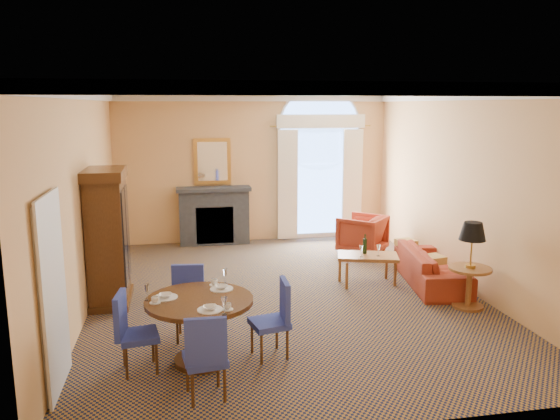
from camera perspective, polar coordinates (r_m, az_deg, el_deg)
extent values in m
plane|color=#121B3B|center=(8.87, 0.60, -8.88)|extent=(7.50, 7.50, 0.00)
cube|color=#E1AC6B|center=(12.13, -2.81, 4.26)|extent=(6.00, 0.04, 3.20)
cube|color=#E1AC6B|center=(8.42, -19.84, 0.66)|extent=(0.04, 7.50, 3.20)
cube|color=#E1AC6B|center=(9.50, 18.67, 1.84)|extent=(0.04, 7.50, 3.20)
cube|color=silver|center=(8.35, 0.64, 12.26)|extent=(6.00, 7.50, 0.04)
cube|color=silver|center=(8.35, 0.64, 11.85)|extent=(6.00, 7.50, 0.12)
cube|color=silver|center=(6.26, -22.60, -8.34)|extent=(0.08, 0.90, 2.06)
cube|color=#363A40|center=(12.00, -6.90, -0.71)|extent=(1.50, 0.40, 1.20)
cube|color=#363A40|center=(11.86, -6.96, 2.29)|extent=(1.60, 0.46, 0.08)
cube|color=gold|center=(11.99, -7.08, 5.07)|extent=(0.80, 0.04, 1.00)
cube|color=white|center=(11.97, -7.07, 5.06)|extent=(0.64, 0.02, 0.84)
cube|color=silver|center=(12.44, 4.09, 2.79)|extent=(1.90, 0.04, 2.50)
cube|color=#8FB5F0|center=(12.43, 4.10, 2.78)|extent=(1.70, 0.02, 2.30)
cylinder|color=silver|center=(12.33, 4.17, 8.55)|extent=(1.90, 0.04, 1.90)
cube|color=silver|center=(12.16, 0.80, 2.62)|extent=(0.45, 0.06, 2.45)
cube|color=silver|center=(12.54, 7.55, 2.78)|extent=(0.45, 0.06, 2.45)
cube|color=silver|center=(12.21, 4.32, 9.23)|extent=(2.00, 0.08, 0.30)
cube|color=#3B210D|center=(8.71, -17.53, -3.18)|extent=(0.53, 0.96, 1.92)
cube|color=#3B210D|center=(8.53, -17.93, 3.59)|extent=(0.59, 1.06, 0.15)
cube|color=#3B210D|center=(8.97, -17.20, -8.83)|extent=(0.59, 1.06, 0.10)
cylinder|color=#3B210D|center=(6.49, -8.43, -9.38)|extent=(1.26, 1.26, 0.05)
cylinder|color=#3B210D|center=(6.64, -8.34, -12.59)|extent=(0.17, 0.17, 0.74)
cylinder|color=#3B210D|center=(6.78, -8.26, -15.22)|extent=(0.63, 0.63, 0.06)
cylinder|color=white|center=(6.76, -6.12, -8.19)|extent=(0.28, 0.28, 0.01)
imported|color=white|center=(6.75, -6.12, -8.00)|extent=(0.15, 0.15, 0.04)
imported|color=white|center=(6.90, -6.87, -7.47)|extent=(0.09, 0.09, 0.07)
cylinder|color=white|center=(6.58, -11.88, -8.92)|extent=(0.28, 0.28, 0.01)
imported|color=white|center=(6.57, -11.89, -8.72)|extent=(0.15, 0.15, 0.04)
imported|color=white|center=(6.43, -12.93, -9.10)|extent=(0.09, 0.09, 0.07)
cylinder|color=white|center=(6.12, -7.32, -10.30)|extent=(0.28, 0.28, 0.01)
imported|color=white|center=(6.11, -7.32, -10.08)|extent=(0.15, 0.15, 0.04)
imported|color=white|center=(6.10, -5.52, -9.97)|extent=(0.09, 0.09, 0.07)
cube|color=#253495|center=(7.27, -9.30, -10.04)|extent=(0.46, 0.46, 0.07)
cube|color=#253495|center=(7.36, -9.59, -7.52)|extent=(0.43, 0.12, 0.50)
cylinder|color=#3B210D|center=(7.50, -7.86, -11.22)|extent=(0.03, 0.03, 0.38)
cylinder|color=#3B210D|center=(7.52, -10.42, -11.22)|extent=(0.03, 0.03, 0.38)
cylinder|color=#3B210D|center=(7.19, -8.01, -12.21)|extent=(0.03, 0.03, 0.38)
cylinder|color=#3B210D|center=(7.22, -10.68, -12.20)|extent=(0.03, 0.03, 0.38)
cube|color=#253495|center=(5.90, -7.82, -15.18)|extent=(0.47, 0.47, 0.07)
cube|color=#253495|center=(5.61, -7.75, -13.52)|extent=(0.42, 0.07, 0.50)
cylinder|color=#3B210D|center=(5.83, -9.12, -18.06)|extent=(0.03, 0.03, 0.38)
cylinder|color=#3B210D|center=(5.89, -5.80, -17.70)|extent=(0.03, 0.03, 0.38)
cylinder|color=#3B210D|center=(6.12, -9.64, -16.60)|extent=(0.03, 0.03, 0.38)
cylinder|color=#3B210D|center=(6.17, -6.49, -16.28)|extent=(0.03, 0.03, 0.38)
cube|color=#253495|center=(6.70, -1.12, -11.76)|extent=(0.50, 0.50, 0.07)
cube|color=#253495|center=(6.64, 0.53, -9.45)|extent=(0.07, 0.42, 0.50)
cylinder|color=#3B210D|center=(6.71, 0.77, -13.86)|extent=(0.03, 0.03, 0.38)
cylinder|color=#3B210D|center=(6.99, -0.34, -12.81)|extent=(0.03, 0.03, 0.38)
cylinder|color=#3B210D|center=(6.60, -1.94, -14.31)|extent=(0.03, 0.03, 0.38)
cylinder|color=#3B210D|center=(6.88, -2.95, -13.22)|extent=(0.03, 0.03, 0.38)
cube|color=#253495|center=(6.56, -14.50, -12.63)|extent=(0.48, 0.48, 0.07)
cube|color=#253495|center=(6.46, -16.35, -10.49)|extent=(0.11, 0.43, 0.50)
cylinder|color=#3B210D|center=(6.80, -15.97, -13.98)|extent=(0.03, 0.03, 0.38)
cylinder|color=#3B210D|center=(6.50, -15.74, -15.17)|extent=(0.03, 0.03, 0.38)
cylinder|color=#3B210D|center=(6.82, -13.13, -13.74)|extent=(0.03, 0.03, 0.38)
cylinder|color=#3B210D|center=(6.52, -12.76, -14.91)|extent=(0.03, 0.03, 0.38)
imported|color=maroon|center=(9.67, 15.54, -5.74)|extent=(1.11, 2.15, 0.60)
imported|color=maroon|center=(11.35, 8.59, -2.50)|extent=(1.21, 1.20, 0.79)
cube|color=brown|center=(9.40, 9.14, -4.81)|extent=(1.12, 0.82, 0.06)
cylinder|color=brown|center=(9.15, 6.99, -6.85)|extent=(0.05, 0.05, 0.45)
cylinder|color=brown|center=(9.44, 11.95, -6.47)|extent=(0.05, 0.05, 0.45)
cylinder|color=brown|center=(9.52, 6.27, -6.13)|extent=(0.05, 0.05, 0.45)
cylinder|color=brown|center=(9.79, 11.06, -5.79)|extent=(0.05, 0.05, 0.45)
cylinder|color=brown|center=(8.65, 19.25, -5.82)|extent=(0.63, 0.63, 0.04)
cylinder|color=brown|center=(8.74, 19.12, -7.79)|extent=(0.08, 0.08, 0.59)
cylinder|color=brown|center=(8.83, 19.01, -9.46)|extent=(0.46, 0.46, 0.04)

